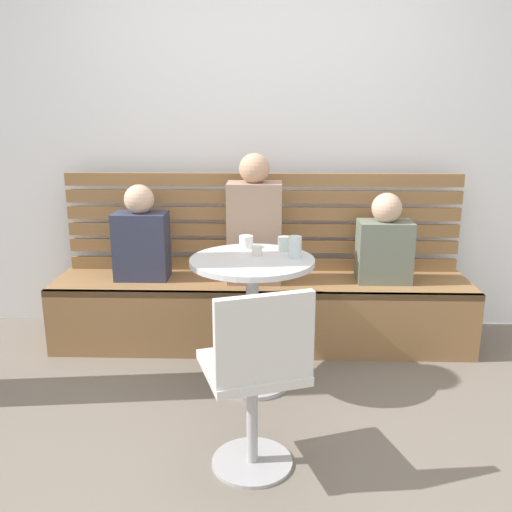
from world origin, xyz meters
TOP-DOWN VIEW (x-y plane):
  - ground at (0.00, 0.00)m, footprint 8.00×8.00m
  - back_wall at (0.00, 1.64)m, footprint 5.20×0.10m
  - booth_bench at (0.00, 1.20)m, footprint 2.70×0.52m
  - booth_backrest at (0.00, 1.44)m, footprint 2.65×0.04m
  - cafe_table at (-0.04, 0.64)m, footprint 0.68×0.68m
  - white_chair at (0.01, -0.17)m, footprint 0.51×0.51m
  - person_adult at (-0.05, 1.19)m, footprint 0.34×0.22m
  - person_child_left at (0.78, 1.21)m, footprint 0.34×0.22m
  - person_child_middle at (-0.78, 1.23)m, footprint 0.34×0.22m
  - cup_glass_tall at (0.19, 0.67)m, footprint 0.07×0.07m
  - cup_glass_short at (0.14, 0.82)m, footprint 0.08×0.08m
  - cup_espresso_small at (-0.02, 0.71)m, footprint 0.06×0.06m
  - cup_ceramic_white at (-0.08, 0.88)m, footprint 0.08×0.08m

SIDE VIEW (x-z plane):
  - ground at x=0.00m, z-range 0.00..0.00m
  - booth_bench at x=0.00m, z-range 0.00..0.44m
  - white_chair at x=0.01m, z-range 0.04..0.89m
  - cafe_table at x=-0.04m, z-range 0.15..0.89m
  - person_child_left at x=0.78m, z-range 0.40..0.98m
  - person_child_middle at x=-0.78m, z-range 0.40..1.02m
  - cup_espresso_small at x=-0.02m, z-range 0.74..0.79m
  - cup_ceramic_white at x=-0.08m, z-range 0.74..0.81m
  - booth_backrest at x=0.00m, z-range 0.44..1.11m
  - cup_glass_short at x=0.14m, z-range 0.74..0.82m
  - cup_glass_tall at x=0.19m, z-range 0.74..0.86m
  - person_adult at x=-0.05m, z-range 0.40..1.22m
  - back_wall at x=0.00m, z-range 0.00..2.90m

